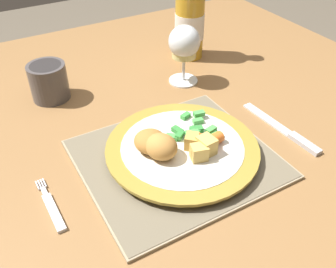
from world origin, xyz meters
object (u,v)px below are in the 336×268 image
(dining_table, at_px, (147,142))
(wine_glass, at_px, (184,45))
(table_knife, at_px, (286,132))
(dinner_plate, at_px, (182,149))
(drinking_cup, at_px, (49,81))
(bottle, at_px, (190,16))
(fork, at_px, (52,208))

(dining_table, bearing_deg, wine_glass, 27.09)
(table_knife, bearing_deg, dining_table, 135.88)
(dinner_plate, relative_size, drinking_cup, 3.36)
(dinner_plate, distance_m, wine_glass, 0.28)
(dinner_plate, relative_size, bottle, 0.99)
(fork, distance_m, wine_glass, 0.46)
(dining_table, xyz_separation_m, drinking_cup, (-0.16, 0.16, 0.13))
(dinner_plate, height_order, wine_glass, wine_glass)
(fork, bearing_deg, wine_glass, 31.49)
(dinner_plate, xyz_separation_m, drinking_cup, (-0.15, 0.32, 0.03))
(dining_table, xyz_separation_m, dinner_plate, (-0.01, -0.16, 0.10))
(fork, height_order, drinking_cup, drinking_cup)
(dining_table, height_order, drinking_cup, drinking_cup)
(table_knife, relative_size, drinking_cup, 2.40)
(fork, height_order, table_knife, table_knife)
(bottle, bearing_deg, dinner_plate, -123.80)
(wine_glass, relative_size, bottle, 0.50)
(dining_table, xyz_separation_m, fork, (-0.25, -0.17, 0.09))
(dinner_plate, height_order, table_knife, dinner_plate)
(dinner_plate, xyz_separation_m, bottle, (0.23, 0.34, 0.09))
(dining_table, distance_m, dinner_plate, 0.19)
(fork, bearing_deg, bottle, 36.37)
(table_knife, xyz_separation_m, drinking_cup, (-0.37, 0.36, 0.04))
(bottle, xyz_separation_m, drinking_cup, (-0.38, -0.03, -0.07))
(wine_glass, bearing_deg, table_knife, -75.48)
(table_knife, bearing_deg, dinner_plate, 168.91)
(dinner_plate, bearing_deg, bottle, 56.20)
(dining_table, relative_size, wine_glass, 9.17)
(table_knife, bearing_deg, fork, 175.38)
(dining_table, xyz_separation_m, wine_glass, (0.14, 0.07, 0.18))
(dinner_plate, bearing_deg, table_knife, -11.09)
(dinner_plate, relative_size, fork, 2.25)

